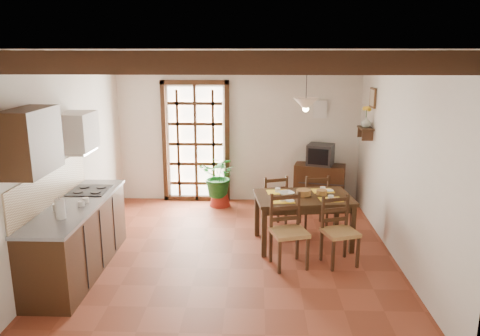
{
  "coord_description": "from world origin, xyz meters",
  "views": [
    {
      "loc": [
        0.33,
        -6.13,
        2.78
      ],
      "look_at": [
        0.1,
        0.4,
        1.15
      ],
      "focal_mm": 35.0,
      "sensor_mm": 36.0,
      "label": 1
    }
  ],
  "objects_px": {
    "chair_far_right": "(314,210)",
    "crt_tv": "(320,155)",
    "chair_near_right": "(339,244)",
    "chair_far_left": "(272,211)",
    "sideboard": "(319,185)",
    "chair_near_left": "(288,244)",
    "pendant_lamp": "(306,103)",
    "potted_plant": "(220,176)",
    "kitchen_counter": "(78,236)",
    "dining_table": "(303,202)"
  },
  "relations": [
    {
      "from": "chair_near_left",
      "to": "chair_far_left",
      "type": "xyz_separation_m",
      "value": [
        -0.17,
        1.39,
        -0.02
      ]
    },
    {
      "from": "chair_near_left",
      "to": "chair_near_right",
      "type": "height_order",
      "value": "chair_near_left"
    },
    {
      "from": "chair_far_left",
      "to": "chair_far_right",
      "type": "bearing_deg",
      "value": 168.47
    },
    {
      "from": "sideboard",
      "to": "potted_plant",
      "type": "bearing_deg",
      "value": -163.84
    },
    {
      "from": "chair_far_right",
      "to": "kitchen_counter",
      "type": "bearing_deg",
      "value": 17.94
    },
    {
      "from": "kitchen_counter",
      "to": "chair_far_right",
      "type": "xyz_separation_m",
      "value": [
        3.23,
        1.72,
        -0.2
      ]
    },
    {
      "from": "chair_near_right",
      "to": "chair_far_right",
      "type": "distance_m",
      "value": 1.4
    },
    {
      "from": "crt_tv",
      "to": "potted_plant",
      "type": "xyz_separation_m",
      "value": [
        -1.84,
        -0.11,
        -0.39
      ]
    },
    {
      "from": "potted_plant",
      "to": "chair_near_right",
      "type": "bearing_deg",
      "value": -53.19
    },
    {
      "from": "sideboard",
      "to": "crt_tv",
      "type": "distance_m",
      "value": 0.58
    },
    {
      "from": "kitchen_counter",
      "to": "chair_far_left",
      "type": "distance_m",
      "value": 3.04
    },
    {
      "from": "chair_near_right",
      "to": "potted_plant",
      "type": "distance_m",
      "value": 2.99
    },
    {
      "from": "dining_table",
      "to": "kitchen_counter",
      "type": "bearing_deg",
      "value": -169.01
    },
    {
      "from": "chair_near_left",
      "to": "chair_near_right",
      "type": "relative_size",
      "value": 1.06
    },
    {
      "from": "chair_near_left",
      "to": "dining_table",
      "type": "bearing_deg",
      "value": 54.52
    },
    {
      "from": "chair_near_right",
      "to": "kitchen_counter",
      "type": "bearing_deg",
      "value": 167.1
    },
    {
      "from": "dining_table",
      "to": "chair_near_left",
      "type": "height_order",
      "value": "chair_near_left"
    },
    {
      "from": "chair_near_right",
      "to": "crt_tv",
      "type": "distance_m",
      "value": 2.58
    },
    {
      "from": "chair_far_left",
      "to": "pendant_lamp",
      "type": "relative_size",
      "value": 1.06
    },
    {
      "from": "chair_far_left",
      "to": "crt_tv",
      "type": "xyz_separation_m",
      "value": [
        0.91,
        1.18,
        0.68
      ]
    },
    {
      "from": "chair_near_right",
      "to": "sideboard",
      "type": "height_order",
      "value": "chair_near_right"
    },
    {
      "from": "sideboard",
      "to": "crt_tv",
      "type": "xyz_separation_m",
      "value": [
        0.0,
        -0.01,
        0.58
      ]
    },
    {
      "from": "chair_near_right",
      "to": "chair_far_left",
      "type": "height_order",
      "value": "chair_near_right"
    },
    {
      "from": "crt_tv",
      "to": "sideboard",
      "type": "bearing_deg",
      "value": 109.4
    },
    {
      "from": "kitchen_counter",
      "to": "chair_far_left",
      "type": "height_order",
      "value": "kitchen_counter"
    },
    {
      "from": "potted_plant",
      "to": "chair_far_left",
      "type": "bearing_deg",
      "value": -49.15
    },
    {
      "from": "dining_table",
      "to": "crt_tv",
      "type": "height_order",
      "value": "crt_tv"
    },
    {
      "from": "dining_table",
      "to": "chair_near_right",
      "type": "bearing_deg",
      "value": -64.12
    },
    {
      "from": "kitchen_counter",
      "to": "chair_far_left",
      "type": "relative_size",
      "value": 2.52
    },
    {
      "from": "dining_table",
      "to": "sideboard",
      "type": "xyz_separation_m",
      "value": [
        0.48,
        1.84,
        -0.26
      ]
    },
    {
      "from": "chair_far_left",
      "to": "crt_tv",
      "type": "distance_m",
      "value": 1.64
    },
    {
      "from": "kitchen_counter",
      "to": "dining_table",
      "type": "bearing_deg",
      "value": 18.24
    },
    {
      "from": "chair_far_right",
      "to": "crt_tv",
      "type": "bearing_deg",
      "value": -111.76
    },
    {
      "from": "sideboard",
      "to": "crt_tv",
      "type": "bearing_deg",
      "value": -77.39
    },
    {
      "from": "sideboard",
      "to": "potted_plant",
      "type": "relative_size",
      "value": 0.45
    },
    {
      "from": "dining_table",
      "to": "chair_far_right",
      "type": "relative_size",
      "value": 1.66
    },
    {
      "from": "kitchen_counter",
      "to": "sideboard",
      "type": "height_order",
      "value": "kitchen_counter"
    },
    {
      "from": "sideboard",
      "to": "potted_plant",
      "type": "xyz_separation_m",
      "value": [
        -1.84,
        -0.11,
        0.18
      ]
    },
    {
      "from": "chair_near_left",
      "to": "crt_tv",
      "type": "xyz_separation_m",
      "value": [
        0.73,
        2.58,
        0.66
      ]
    },
    {
      "from": "chair_near_right",
      "to": "pendant_lamp",
      "type": "distance_m",
      "value": 1.99
    },
    {
      "from": "chair_far_right",
      "to": "crt_tv",
      "type": "height_order",
      "value": "crt_tv"
    },
    {
      "from": "crt_tv",
      "to": "pendant_lamp",
      "type": "xyz_separation_m",
      "value": [
        -0.48,
        -1.74,
        1.12
      ]
    },
    {
      "from": "kitchen_counter",
      "to": "chair_far_right",
      "type": "distance_m",
      "value": 3.67
    },
    {
      "from": "kitchen_counter",
      "to": "sideboard",
      "type": "relative_size",
      "value": 2.48
    },
    {
      "from": "crt_tv",
      "to": "potted_plant",
      "type": "relative_size",
      "value": 0.28
    },
    {
      "from": "kitchen_counter",
      "to": "potted_plant",
      "type": "bearing_deg",
      "value": 59.11
    },
    {
      "from": "potted_plant",
      "to": "pendant_lamp",
      "type": "bearing_deg",
      "value": -50.22
    },
    {
      "from": "pendant_lamp",
      "to": "potted_plant",
      "type": "bearing_deg",
      "value": 129.78
    },
    {
      "from": "chair_far_left",
      "to": "potted_plant",
      "type": "xyz_separation_m",
      "value": [
        -0.93,
        1.08,
        0.29
      ]
    },
    {
      "from": "chair_near_left",
      "to": "chair_near_right",
      "type": "xyz_separation_m",
      "value": [
        0.68,
        0.09,
        -0.02
      ]
    }
  ]
}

